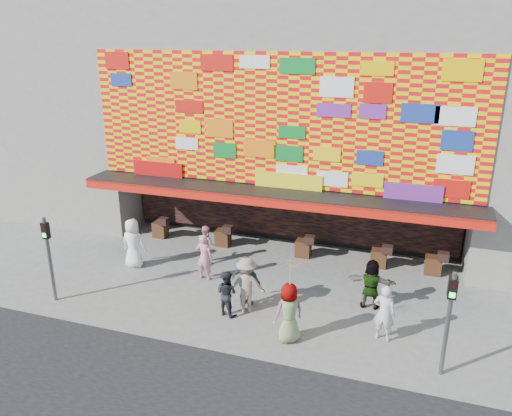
% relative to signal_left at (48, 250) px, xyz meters
% --- Properties ---
extents(ground, '(90.00, 90.00, 0.00)m').
position_rel_signal_left_xyz_m(ground, '(6.20, 1.50, -1.86)').
color(ground, slate).
rests_on(ground, ground).
extents(shop_building, '(15.20, 9.40, 10.00)m').
position_rel_signal_left_xyz_m(shop_building, '(6.20, 9.68, 3.37)').
color(shop_building, gray).
rests_on(shop_building, ground).
extents(neighbor_left, '(11.00, 8.00, 12.00)m').
position_rel_signal_left_xyz_m(neighbor_left, '(-6.80, 9.50, 4.14)').
color(neighbor_left, gray).
rests_on(neighbor_left, ground).
extents(signal_left, '(0.22, 0.20, 3.00)m').
position_rel_signal_left_xyz_m(signal_left, '(0.00, 0.00, 0.00)').
color(signal_left, '#59595B').
rests_on(signal_left, ground).
extents(signal_right, '(0.22, 0.20, 3.00)m').
position_rel_signal_left_xyz_m(signal_right, '(12.40, 0.00, 0.00)').
color(signal_right, '#59595B').
rests_on(signal_right, ground).
extents(ped_a, '(0.98, 0.66, 1.94)m').
position_rel_signal_left_xyz_m(ped_a, '(1.18, 3.14, -0.89)').
color(ped_a, white).
rests_on(ped_a, ground).
extents(ped_b, '(0.67, 0.46, 1.77)m').
position_rel_signal_left_xyz_m(ped_b, '(4.21, 3.04, -0.98)').
color(ped_b, '#CB8391').
rests_on(ped_b, ground).
extents(ped_c, '(0.87, 0.76, 1.52)m').
position_rel_signal_left_xyz_m(ped_c, '(5.88, 1.00, -1.10)').
color(ped_c, black).
rests_on(ped_c, ground).
extents(ped_d, '(1.33, 0.93, 1.87)m').
position_rel_signal_left_xyz_m(ped_d, '(6.42, 1.42, -0.92)').
color(ped_d, gray).
rests_on(ped_d, ground).
extents(ped_e, '(1.12, 0.62, 1.80)m').
position_rel_signal_left_xyz_m(ped_e, '(6.29, 1.73, -0.96)').
color(ped_e, '#2F4353').
rests_on(ped_e, ground).
extents(ped_f, '(1.58, 0.53, 1.70)m').
position_rel_signal_left_xyz_m(ped_f, '(10.21, 2.89, -1.01)').
color(ped_f, gray).
rests_on(ped_f, ground).
extents(ped_g, '(1.07, 1.04, 1.85)m').
position_rel_signal_left_xyz_m(ped_g, '(8.14, 0.21, -0.93)').
color(ped_g, gray).
rests_on(ped_g, ground).
extents(ped_h, '(0.72, 0.54, 1.77)m').
position_rel_signal_left_xyz_m(ped_h, '(10.77, 1.15, -0.97)').
color(ped_h, silver).
rests_on(ped_h, ground).
extents(ped_i, '(0.94, 0.91, 1.53)m').
position_rel_signal_left_xyz_m(ped_i, '(3.68, 4.39, -1.09)').
color(ped_i, pink).
rests_on(ped_i, ground).
extents(parasol, '(1.21, 1.23, 1.89)m').
position_rel_signal_left_xyz_m(parasol, '(8.14, 0.21, 0.31)').
color(parasol, '#FFD7A0').
rests_on(parasol, ground).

